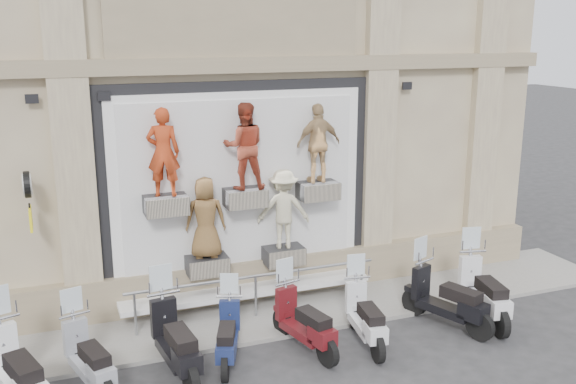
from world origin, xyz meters
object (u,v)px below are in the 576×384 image
object	(u,v)px
scooter_b	(15,356)
scooter_f	(304,310)
scooter_e	(227,324)
scooter_i	(484,279)
scooter_h	(448,287)
clock_sign_bracket	(28,193)
scooter_d	(175,327)
guard_rail	(256,297)
scooter_g	(366,305)
scooter_c	(88,345)

from	to	relation	value
scooter_b	scooter_f	bearing A→B (deg)	-16.94
scooter_e	scooter_i	bearing A→B (deg)	18.04
scooter_h	clock_sign_bracket	bearing A→B (deg)	142.80
scooter_d	scooter_f	xyz separation A→B (m)	(2.27, 0.03, -0.08)
scooter_d	scooter_f	world-z (taller)	scooter_d
scooter_d	scooter_h	size ratio (longest dim) A/B	1.03
guard_rail	scooter_i	distance (m)	4.42
guard_rail	scooter_e	xyz separation A→B (m)	(-0.96, -1.40, 0.23)
guard_rail	clock_sign_bracket	world-z (taller)	clock_sign_bracket
clock_sign_bracket	scooter_d	size ratio (longest dim) A/B	0.49
clock_sign_bracket	scooter_e	size ratio (longest dim) A/B	0.60
scooter_e	scooter_i	world-z (taller)	scooter_i
scooter_g	scooter_h	size ratio (longest dim) A/B	0.92
scooter_h	scooter_b	bearing A→B (deg)	159.22
scooter_b	scooter_e	distance (m)	3.29
scooter_c	scooter_h	distance (m)	6.48
scooter_c	scooter_i	xyz separation A→B (m)	(7.32, -0.15, 0.09)
scooter_c	scooter_d	distance (m)	1.35
clock_sign_bracket	scooter_i	size ratio (longest dim) A/B	0.49
scooter_c	scooter_i	size ratio (longest dim) A/B	0.89
clock_sign_bracket	scooter_b	distance (m)	2.88
guard_rail	scooter_e	size ratio (longest dim) A/B	2.97
scooter_f	scooter_c	bearing A→B (deg)	166.57
scooter_g	scooter_h	world-z (taller)	scooter_h
guard_rail	scooter_h	world-z (taller)	scooter_h
scooter_b	scooter_i	distance (m)	8.34
scooter_b	scooter_c	size ratio (longest dim) A/B	1.16
scooter_g	scooter_b	bearing A→B (deg)	-171.41
clock_sign_bracket	scooter_i	distance (m)	8.50
scooter_i	clock_sign_bracket	bearing A→B (deg)	177.33
scooter_c	scooter_d	world-z (taller)	scooter_d
scooter_b	scooter_d	bearing A→B (deg)	-15.65
scooter_c	scooter_g	xyz separation A→B (m)	(4.73, -0.22, -0.00)
guard_rail	scooter_g	bearing A→B (deg)	-47.59
scooter_c	scooter_h	size ratio (longest dim) A/B	0.92
scooter_c	scooter_i	bearing A→B (deg)	-17.31
scooter_b	scooter_h	world-z (taller)	scooter_b
scooter_d	scooter_i	xyz separation A→B (m)	(5.97, -0.09, -0.00)
clock_sign_bracket	scooter_b	size ratio (longest dim) A/B	0.48
scooter_f	scooter_h	distance (m)	2.86
scooter_f	scooter_i	xyz separation A→B (m)	(3.70, -0.11, 0.08)
scooter_f	scooter_h	size ratio (longest dim) A/B	0.93
scooter_c	scooter_d	size ratio (longest dim) A/B	0.89
scooter_g	scooter_h	xyz separation A→B (m)	(1.75, 0.05, 0.07)
clock_sign_bracket	scooter_g	distance (m)	6.17
scooter_h	guard_rail	bearing A→B (deg)	132.72
guard_rail	scooter_f	distance (m)	1.56
guard_rail	scooter_b	distance (m)	4.56
guard_rail	scooter_g	world-z (taller)	scooter_g
scooter_d	scooter_g	size ratio (longest dim) A/B	1.13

